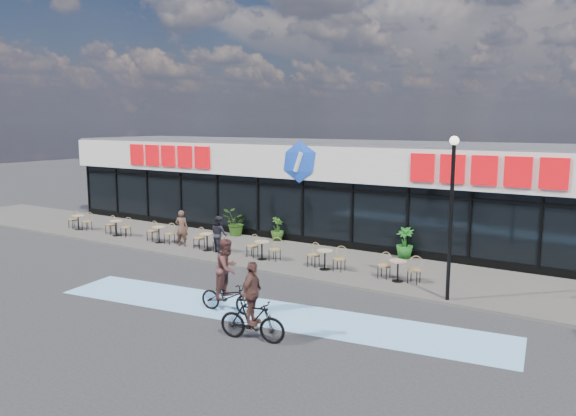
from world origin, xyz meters
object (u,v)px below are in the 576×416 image
Objects in this scene: potted_plant_right at (405,243)px; patron_left at (182,228)px; potted_plant_mid at (277,229)px; patron_right at (219,234)px; cyclist_a at (227,283)px; potted_plant_left at (235,223)px; bistro_set_0 at (80,221)px; lamp_post at (451,204)px.

potted_plant_right is 0.78× the size of patron_left.
patron_right is at bearing -102.11° from potted_plant_mid.
patron_right is at bearing 131.73° from cyclist_a.
patron_left is at bearing -160.22° from potted_plant_right.
bistro_set_0 is at bearing -158.30° from potted_plant_left.
bistro_set_0 is 10.52m from potted_plant_mid.
patron_right reaches higher than potted_plant_mid.
potted_plant_right is 9.68m from patron_left.
bistro_set_0 is 1.21× the size of potted_plant_left.
cyclist_a is at bearing -139.75° from lamp_post.
potted_plant_mid reaches higher than bistro_set_0.
bistro_set_0 is at bearing 21.44° from patron_right.
cyclist_a is (-5.18, -4.38, -2.22)m from lamp_post.
potted_plant_left is 1.17× the size of potted_plant_mid.
potted_plant_left is 0.81× the size of patron_right.
patron_left is (-2.89, -3.29, 0.26)m from potted_plant_mid.
patron_left reaches higher than potted_plant_left.
patron_left is at bearing -131.25° from potted_plant_mid.
lamp_post is 12.64m from potted_plant_left.
potted_plant_mid is at bearing 18.09° from bistro_set_0.
lamp_post reaches higher than patron_right.
potted_plant_right is (-3.12, 4.41, -2.38)m from lamp_post.
lamp_post reaches higher than cyclist_a.
potted_plant_left reaches higher than bistro_set_0.
lamp_post reaches higher than patron_left.
cyclist_a is at bearing -103.14° from potted_plant_right.
lamp_post is 12.48m from patron_left.
patron_left is at bearing 174.70° from lamp_post.
patron_right is (-6.94, -3.31, 0.16)m from potted_plant_right.
lamp_post is 2.28× the size of cyclist_a.
cyclist_a is (-2.05, -8.79, 0.16)m from potted_plant_right.
potted_plant_mid is at bearing 154.66° from lamp_post.
patron_right reaches higher than bistro_set_0.
potted_plant_left is 0.58× the size of cyclist_a.
patron_right is (-10.06, 1.10, -2.23)m from lamp_post.
potted_plant_left is at bearing 21.70° from bistro_set_0.
lamp_post is 4.04× the size of potted_plant_right.
cyclist_a is (14.17, -5.54, 0.33)m from bistro_set_0.
bistro_set_0 is 7.12m from patron_left.
potted_plant_mid is 6.22m from potted_plant_right.
cyclist_a is at bearing 120.83° from patron_left.
potted_plant_left is at bearing -121.32° from patron_left.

